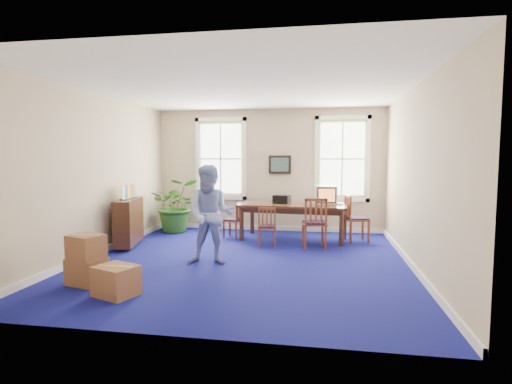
% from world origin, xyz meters
% --- Properties ---
extents(floor, '(6.50, 6.50, 0.00)m').
position_xyz_m(floor, '(0.00, 0.00, 0.00)').
color(floor, navy).
rests_on(floor, ground).
extents(ceiling, '(6.50, 6.50, 0.00)m').
position_xyz_m(ceiling, '(0.00, 0.00, 3.20)').
color(ceiling, white).
rests_on(ceiling, ground).
extents(wall_back, '(6.50, 0.00, 6.50)m').
position_xyz_m(wall_back, '(0.00, 3.25, 1.60)').
color(wall_back, tan).
rests_on(wall_back, ground).
extents(wall_front, '(6.50, 0.00, 6.50)m').
position_xyz_m(wall_front, '(0.00, -3.25, 1.60)').
color(wall_front, tan).
rests_on(wall_front, ground).
extents(wall_left, '(0.00, 6.50, 6.50)m').
position_xyz_m(wall_left, '(-3.00, 0.00, 1.60)').
color(wall_left, tan).
rests_on(wall_left, ground).
extents(wall_right, '(0.00, 6.50, 6.50)m').
position_xyz_m(wall_right, '(3.00, 0.00, 1.60)').
color(wall_right, tan).
rests_on(wall_right, ground).
extents(baseboard_back, '(6.00, 0.04, 0.12)m').
position_xyz_m(baseboard_back, '(0.00, 3.22, 0.06)').
color(baseboard_back, white).
rests_on(baseboard_back, ground).
extents(baseboard_left, '(0.04, 6.50, 0.12)m').
position_xyz_m(baseboard_left, '(-2.97, 0.00, 0.06)').
color(baseboard_left, white).
rests_on(baseboard_left, ground).
extents(baseboard_right, '(0.04, 6.50, 0.12)m').
position_xyz_m(baseboard_right, '(2.97, 0.00, 0.06)').
color(baseboard_right, white).
rests_on(baseboard_right, ground).
extents(window_left, '(1.40, 0.12, 2.20)m').
position_xyz_m(window_left, '(-1.30, 3.23, 1.90)').
color(window_left, white).
rests_on(window_left, ground).
extents(window_right, '(1.40, 0.12, 2.20)m').
position_xyz_m(window_right, '(1.90, 3.23, 1.90)').
color(window_right, white).
rests_on(window_right, ground).
extents(wall_picture, '(0.58, 0.06, 0.48)m').
position_xyz_m(wall_picture, '(0.30, 3.20, 1.75)').
color(wall_picture, black).
rests_on(wall_picture, ground).
extents(conference_table, '(2.58, 1.36, 0.85)m').
position_xyz_m(conference_table, '(0.74, 2.15, 0.42)').
color(conference_table, '#422415').
rests_on(conference_table, ground).
extents(crt_tv, '(0.56, 0.59, 0.43)m').
position_xyz_m(crt_tv, '(1.47, 2.20, 1.06)').
color(crt_tv, '#B7B7BC').
rests_on(crt_tv, conference_table).
extents(game_console, '(0.16, 0.19, 0.05)m').
position_xyz_m(game_console, '(1.81, 2.15, 0.87)').
color(game_console, white).
rests_on(game_console, conference_table).
extents(equipment_bag, '(0.44, 0.35, 0.19)m').
position_xyz_m(equipment_bag, '(0.46, 2.20, 0.94)').
color(equipment_bag, black).
rests_on(equipment_bag, conference_table).
extents(chair_near_left, '(0.43, 0.43, 0.87)m').
position_xyz_m(chair_near_left, '(0.23, 1.30, 0.44)').
color(chair_near_left, brown).
rests_on(chair_near_left, ground).
extents(chair_near_right, '(0.57, 0.57, 1.10)m').
position_xyz_m(chair_near_right, '(1.25, 1.30, 0.55)').
color(chair_near_right, brown).
rests_on(chair_near_right, ground).
extents(chair_end_left, '(0.46, 0.46, 0.86)m').
position_xyz_m(chair_end_left, '(-0.73, 2.15, 0.43)').
color(chair_end_left, brown).
rests_on(chair_end_left, ground).
extents(chair_end_right, '(0.58, 0.58, 1.07)m').
position_xyz_m(chair_end_right, '(2.21, 2.15, 0.54)').
color(chair_end_right, brown).
rests_on(chair_end_right, ground).
extents(man, '(0.94, 0.76, 1.81)m').
position_xyz_m(man, '(-0.58, -0.29, 0.90)').
color(man, '#8798D5').
rests_on(man, ground).
extents(credenza, '(0.62, 1.29, 0.98)m').
position_xyz_m(credenza, '(-2.75, 0.80, 0.49)').
color(credenza, '#422415').
rests_on(credenza, ground).
extents(brochure_rack, '(0.34, 0.76, 0.33)m').
position_xyz_m(brochure_rack, '(-2.73, 0.80, 1.14)').
color(brochure_rack, '#99999E').
rests_on(brochure_rack, credenza).
extents(potted_plant, '(1.55, 1.46, 1.39)m').
position_xyz_m(potted_plant, '(-2.33, 2.58, 0.70)').
color(potted_plant, '#245817').
rests_on(potted_plant, ground).
extents(cardboard_boxes, '(1.73, 1.73, 0.80)m').
position_xyz_m(cardboard_boxes, '(-1.94, -1.65, 0.40)').
color(cardboard_boxes, '#915D39').
rests_on(cardboard_boxes, ground).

